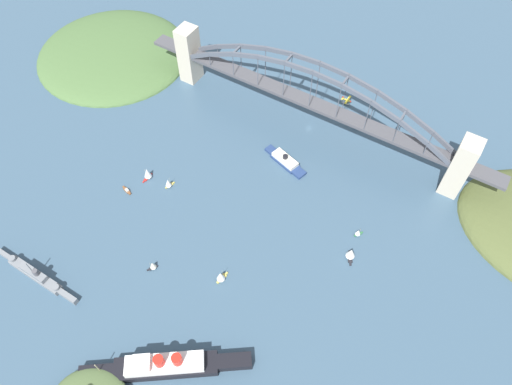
{
  "coord_description": "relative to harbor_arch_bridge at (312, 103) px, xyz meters",
  "views": [
    {
      "loc": [
        -98.63,
        240.69,
        274.88
      ],
      "look_at": [
        0.0,
        79.07,
        8.0
      ],
      "focal_mm": 33.58,
      "sensor_mm": 36.0,
      "label": 1
    }
  ],
  "objects": [
    {
      "name": "headland_east_shore",
      "position": [
        186.76,
        10.64,
        -26.94
      ],
      "size": [
        133.4,
        131.08,
        20.74
      ],
      "color": "#476638",
      "rests_on": "ground"
    },
    {
      "name": "small_boat_3",
      "position": [
        81.45,
        120.64,
        -26.13
      ],
      "size": [
        9.16,
        3.88,
        2.24
      ],
      "color": "brown",
      "rests_on": "ground"
    },
    {
      "name": "small_boat_4",
      "position": [
        27.83,
        158.14,
        -23.29
      ],
      "size": [
        5.53,
        6.83,
        7.82
      ],
      "color": "black",
      "rests_on": "ground"
    },
    {
      "name": "small_boat_0",
      "position": [
        -74.99,
        86.0,
        -22.26
      ],
      "size": [
        7.96,
        10.17,
        10.14
      ],
      "color": "black",
      "rests_on": "ground"
    },
    {
      "name": "small_boat_2",
      "position": [
        -13.09,
        142.32,
        -22.33
      ],
      "size": [
        6.0,
        9.63,
        9.99
      ],
      "color": "gold",
      "rests_on": "ground"
    },
    {
      "name": "small_boat_5",
      "position": [
        58.64,
        101.79,
        -22.91
      ],
      "size": [
        5.36,
        7.84,
        8.63
      ],
      "color": "gold",
      "rests_on": "ground"
    },
    {
      "name": "seaplane_second_in_formation",
      "position": [
        -12.97,
        -40.72,
        -24.81
      ],
      "size": [
        8.06,
        10.52,
        5.04
      ],
      "color": "#B7B7B2",
      "rests_on": "ground"
    },
    {
      "name": "naval_cruiser",
      "position": [
        86.0,
        201.03,
        -23.69
      ],
      "size": [
        68.46,
        6.1,
        17.92
      ],
      "color": "slate",
      "rests_on": "ground"
    },
    {
      "name": "ground_plane",
      "position": [
        -0.0,
        -0.0,
        -26.94
      ],
      "size": [
        1400.0,
        1400.0,
        0.0
      ],
      "primitive_type": "plane",
      "color": "#385166"
    },
    {
      "name": "harbor_ferry_steamer",
      "position": [
        -1.21,
        39.86,
        -24.63
      ],
      "size": [
        37.64,
        17.16,
        7.64
      ],
      "color": "navy",
      "rests_on": "ground"
    },
    {
      "name": "small_boat_6",
      "position": [
        -72.47,
        68.59,
        -23.81
      ],
      "size": [
        5.15,
        6.18,
        6.69
      ],
      "color": "#2D6B3D",
      "rests_on": "ground"
    },
    {
      "name": "harbor_arch_bridge",
      "position": [
        0.0,
        0.0,
        0.0
      ],
      "size": [
        284.79,
        15.77,
        60.75
      ],
      "color": "#BCB29E",
      "rests_on": "ground"
    },
    {
      "name": "seaplane_taxiing_near_bridge",
      "position": [
        -30.98,
        -23.17,
        -24.94
      ],
      "size": [
        7.39,
        9.9,
        4.87
      ],
      "color": "#B7B7B2",
      "rests_on": "ground"
    },
    {
      "name": "small_boat_1",
      "position": [
        76.23,
        103.09,
        -21.87
      ],
      "size": [
        5.56,
        9.78,
        10.91
      ],
      "color": "#B2231E",
      "rests_on": "ground"
    },
    {
      "name": "ocean_liner",
      "position": [
        -17.74,
        202.87,
        -21.54
      ],
      "size": [
        81.58,
        61.6,
        18.27
      ],
      "color": "black",
      "rests_on": "ground"
    }
  ]
}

